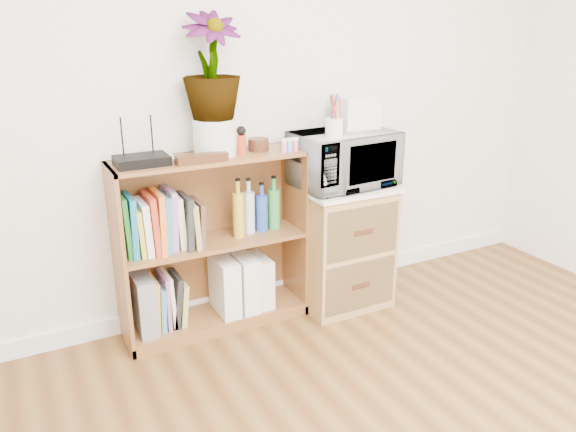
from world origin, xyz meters
TOP-DOWN VIEW (x-y plane):
  - skirting_board at (0.00, 2.24)m, footprint 4.00×0.02m
  - bookshelf at (-0.35, 2.10)m, footprint 1.00×0.30m
  - wicker_unit at (0.40, 2.02)m, footprint 0.50×0.45m
  - microwave at (0.40, 2.02)m, footprint 0.57×0.41m
  - pen_cup at (0.27, 1.91)m, footprint 0.09×0.09m
  - small_appliance at (0.51, 2.09)m, footprint 0.22×0.19m
  - router at (-0.69, 2.08)m, footprint 0.25×0.17m
  - white_bowl at (-0.60, 2.07)m, footprint 0.13×0.13m
  - plant_pot at (-0.31, 2.12)m, footprint 0.22×0.22m
  - potted_plant at (-0.31, 2.12)m, footprint 0.29×0.29m
  - trinket_box at (-0.42, 2.00)m, footprint 0.25×0.06m
  - kokeshi_doll at (-0.19, 2.06)m, footprint 0.04×0.04m
  - wooden_bowl at (-0.07, 2.11)m, footprint 0.11×0.11m
  - paint_jars at (0.06, 2.01)m, footprint 0.12×0.04m
  - file_box at (-0.74, 2.10)m, footprint 0.09×0.25m
  - magazine_holder_left at (-0.30, 2.09)m, footprint 0.10×0.25m
  - magazine_holder_mid at (-0.19, 2.09)m, footprint 0.10×0.25m
  - magazine_holder_right at (-0.09, 2.09)m, footprint 0.09×0.23m
  - cookbooks at (-0.62, 2.10)m, footprint 0.39×0.20m
  - liquor_bottles at (-0.09, 2.10)m, footprint 0.29×0.07m
  - lower_books at (-0.62, 2.10)m, footprint 0.19×0.19m

SIDE VIEW (x-z plane):
  - skirting_board at x=0.00m, z-range 0.00..0.10m
  - lower_books at x=-0.62m, z-range 0.06..0.35m
  - magazine_holder_right at x=-0.09m, z-range 0.07..0.35m
  - file_box at x=-0.74m, z-range 0.07..0.38m
  - magazine_holder_mid at x=-0.19m, z-range 0.07..0.38m
  - magazine_holder_left at x=-0.30m, z-range 0.07..0.39m
  - wicker_unit at x=0.40m, z-range 0.00..0.70m
  - bookshelf at x=-0.35m, z-range 0.00..0.95m
  - cookbooks at x=-0.62m, z-range 0.48..0.80m
  - liquor_bottles at x=-0.09m, z-range 0.49..0.80m
  - microwave at x=0.40m, z-range 0.72..1.02m
  - white_bowl at x=-0.60m, z-range 0.95..0.98m
  - trinket_box at x=-0.42m, z-range 0.95..0.99m
  - router at x=-0.69m, z-range 0.95..0.99m
  - paint_jars at x=0.06m, z-range 0.95..1.01m
  - wooden_bowl at x=-0.07m, z-range 0.95..1.01m
  - kokeshi_doll at x=-0.19m, z-range 0.95..1.05m
  - plant_pot at x=-0.31m, z-range 0.95..1.13m
  - pen_cup at x=0.27m, z-range 1.02..1.12m
  - small_appliance at x=0.51m, z-range 1.02..1.20m
  - potted_plant at x=-0.31m, z-range 1.13..1.64m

